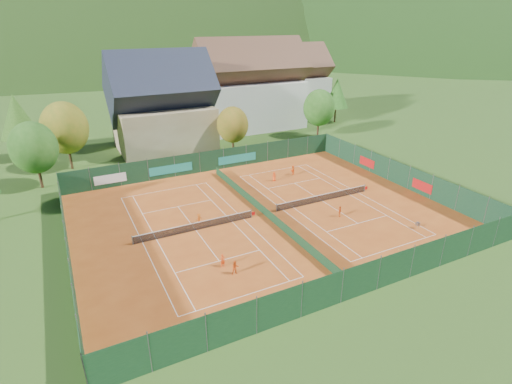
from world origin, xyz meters
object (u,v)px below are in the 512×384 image
(player_right_near, at_px, (340,212))
(player_right_far_b, at_px, (293,170))
(ball_hopper, at_px, (418,224))
(hotel_block_a, at_px, (250,90))
(player_left_mid, at_px, (235,268))
(hotel_block_b, at_px, (290,84))
(player_left_far, at_px, (199,219))
(chalet, at_px, (162,109))
(player_left_near, at_px, (223,260))
(player_right_far_a, at_px, (274,177))

(player_right_near, xyz_separation_m, player_right_far_b, (2.28, 13.45, 0.06))
(ball_hopper, bearing_deg, hotel_block_a, 85.98)
(ball_hopper, xyz_separation_m, player_left_mid, (-20.28, 1.18, 0.11))
(hotel_block_b, xyz_separation_m, player_right_far_b, (-20.50, -34.75, -5.93))
(hotel_block_a, bearing_deg, player_left_far, -123.74)
(player_left_far, bearing_deg, ball_hopper, 144.42)
(ball_hopper, bearing_deg, chalet, 111.47)
(hotel_block_b, distance_m, player_left_far, 56.95)
(hotel_block_b, height_order, player_right_far_b, hotel_block_b)
(player_left_near, relative_size, player_left_far, 1.06)
(ball_hopper, relative_size, player_left_near, 0.64)
(player_left_near, bearing_deg, player_left_far, 79.89)
(hotel_block_b, height_order, player_left_mid, hotel_block_b)
(player_left_near, distance_m, player_right_near, 15.56)
(player_left_near, bearing_deg, player_right_near, 7.10)
(hotel_block_b, bearing_deg, hotel_block_a, -150.26)
(chalet, relative_size, player_left_far, 13.69)
(ball_hopper, xyz_separation_m, player_right_far_b, (-3.27, 19.33, 0.13))
(chalet, distance_m, hotel_block_a, 19.94)
(player_left_far, height_order, player_right_near, player_right_near)
(player_left_far, bearing_deg, player_right_near, 153.21)
(hotel_block_a, height_order, player_left_mid, hotel_block_a)
(player_left_near, relative_size, player_left_mid, 0.95)
(hotel_block_a, xyz_separation_m, player_left_far, (-23.19, -34.71, -6.79))
(player_left_mid, relative_size, player_right_near, 1.04)
(hotel_block_b, height_order, player_right_near, hotel_block_b)
(chalet, height_order, hotel_block_b, chalet)
(player_right_near, bearing_deg, player_right_far_b, 24.91)
(player_left_near, height_order, player_right_near, player_right_near)
(hotel_block_b, xyz_separation_m, player_left_near, (-38.03, -51.35, -5.99))
(ball_hopper, relative_size, player_right_near, 0.63)
(hotel_block_b, bearing_deg, player_left_mid, -125.35)
(chalet, distance_m, ball_hopper, 43.49)
(player_right_far_b, bearing_deg, player_left_near, -0.01)
(ball_hopper, xyz_separation_m, player_right_far_a, (-6.80, 18.43, 0.09))
(chalet, bearing_deg, ball_hopper, -68.53)
(player_right_far_b, bearing_deg, hotel_block_b, -164.00)
(player_right_far_a, bearing_deg, player_left_mid, 48.66)
(player_left_near, bearing_deg, player_right_far_a, 43.74)
(player_left_mid, height_order, player_right_far_a, player_left_mid)
(hotel_block_a, relative_size, player_right_far_a, 16.83)
(player_left_near, relative_size, player_right_near, 0.99)
(hotel_block_a, relative_size, player_left_far, 18.25)
(player_left_far, relative_size, player_right_far_b, 0.86)
(chalet, height_order, ball_hopper, chalet)
(hotel_block_a, relative_size, hotel_block_b, 1.25)
(chalet, bearing_deg, hotel_block_b, 22.99)
(hotel_block_b, relative_size, player_right_near, 13.67)
(hotel_block_a, height_order, player_right_far_a, hotel_block_a)
(ball_hopper, xyz_separation_m, player_left_far, (-19.95, 11.37, 0.04))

